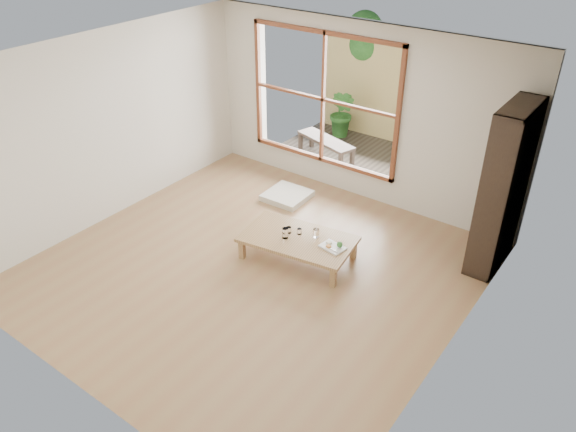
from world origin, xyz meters
name	(u,v)px	position (x,y,z in m)	size (l,w,h in m)	color
ground	(255,268)	(0.00, 0.00, 0.00)	(5.00, 5.00, 0.00)	#99774C
low_table	(298,240)	(0.30, 0.51, 0.27)	(1.52, 1.01, 0.31)	tan
floor_cushion	(287,196)	(-0.73, 1.69, 0.05)	(0.62, 0.62, 0.09)	beige
bookshelf	(503,189)	(2.31, 1.90, 1.05)	(0.34, 0.94, 2.09)	#2D2219
glass_tall	(285,233)	(0.18, 0.41, 0.38)	(0.08, 0.08, 0.14)	silver
glass_mid	(316,233)	(0.48, 0.66, 0.37)	(0.08, 0.08, 0.11)	silver
glass_short	(299,231)	(0.27, 0.59, 0.35)	(0.06, 0.06, 0.08)	silver
glass_small	(289,230)	(0.14, 0.53, 0.35)	(0.07, 0.07, 0.08)	silver
food_tray	(334,246)	(0.79, 0.58, 0.33)	(0.33, 0.26, 0.09)	white
deck	(356,158)	(-0.60, 3.56, 0.00)	(2.80, 2.00, 0.05)	#383129
garden_bench	(326,142)	(-1.00, 3.18, 0.33)	(1.20, 0.65, 0.36)	#2D2219
bamboo_fence	(388,93)	(-0.60, 4.56, 0.90)	(2.80, 0.06, 1.80)	tan
shrub_right	(421,127)	(0.19, 4.35, 0.51)	(0.87, 0.75, 0.97)	#2D5E22
shrub_left	(343,113)	(-1.27, 4.16, 0.49)	(0.51, 0.41, 0.92)	#2D5E22
garden_tree	(366,43)	(-1.28, 4.86, 1.63)	(1.04, 0.85, 2.22)	#4C3D2D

